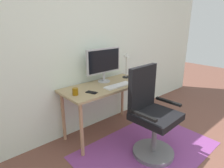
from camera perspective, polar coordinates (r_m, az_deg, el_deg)
The scene contains 10 objects.
wall_back at distance 2.69m, azimuth -10.53°, elevation 12.05°, with size 6.00×0.10×2.60m, color white.
area_rug at distance 2.63m, azimuth 10.33°, elevation -18.81°, with size 1.74×1.16×0.01m, color #813D82.
desk at distance 2.67m, azimuth -1.96°, elevation -2.20°, with size 1.24×0.57×0.73m.
monitor at distance 2.73m, azimuth -2.50°, elevation 6.64°, with size 0.58×0.18×0.49m.
keyboard at distance 2.60m, azimuth 1.88°, elevation -0.45°, with size 0.43×0.13×0.02m, color white.
computer_mouse at distance 2.77m, azimuth 6.57°, elevation 0.81°, with size 0.06×0.10×0.03m, color black.
coffee_cup at distance 2.31m, azimuth -10.96°, elevation -2.26°, with size 0.07×0.07×0.09m, color #895809.
cell_phone at distance 2.37m, azimuth -6.17°, elevation -2.52°, with size 0.07×0.14×0.01m, color black.
desk_lamp at distance 2.95m, azimuth 4.33°, elevation 6.95°, with size 0.11×0.11×0.39m.
office_chair at distance 2.36m, azimuth 11.63°, elevation -9.97°, with size 0.58×0.51×1.09m.
Camera 1 is at (-1.39, -0.09, 1.57)m, focal length 30.46 mm.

